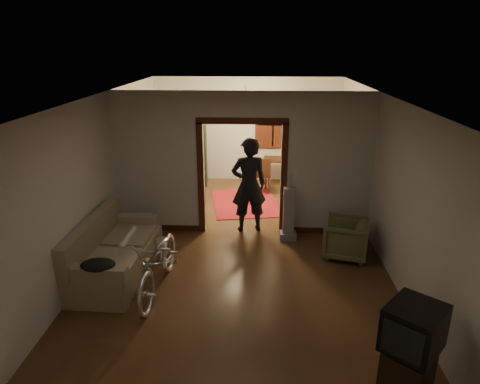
# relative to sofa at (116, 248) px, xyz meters

# --- Properties ---
(floor) EXTENTS (5.00, 8.50, 0.01)m
(floor) POSITION_rel_sofa_xyz_m (1.98, 1.10, -0.48)
(floor) COLOR #3E2413
(floor) RESTS_ON ground
(ceiling) EXTENTS (5.00, 8.50, 0.01)m
(ceiling) POSITION_rel_sofa_xyz_m (1.98, 1.10, 2.32)
(ceiling) COLOR white
(ceiling) RESTS_ON floor
(wall_back) EXTENTS (5.00, 0.02, 2.80)m
(wall_back) POSITION_rel_sofa_xyz_m (1.98, 5.35, 0.92)
(wall_back) COLOR beige
(wall_back) RESTS_ON floor
(wall_left) EXTENTS (0.02, 8.50, 2.80)m
(wall_left) POSITION_rel_sofa_xyz_m (-0.52, 1.10, 0.92)
(wall_left) COLOR beige
(wall_left) RESTS_ON floor
(wall_right) EXTENTS (0.02, 8.50, 2.80)m
(wall_right) POSITION_rel_sofa_xyz_m (4.48, 1.10, 0.92)
(wall_right) COLOR beige
(wall_right) RESTS_ON floor
(partition_wall) EXTENTS (5.00, 0.14, 2.80)m
(partition_wall) POSITION_rel_sofa_xyz_m (1.98, 1.85, 0.92)
(partition_wall) COLOR beige
(partition_wall) RESTS_ON floor
(door_casing) EXTENTS (1.74, 0.20, 2.32)m
(door_casing) POSITION_rel_sofa_xyz_m (1.98, 1.85, 0.62)
(door_casing) COLOR #3E180E
(door_casing) RESTS_ON floor
(far_window) EXTENTS (0.98, 0.06, 1.28)m
(far_window) POSITION_rel_sofa_xyz_m (2.68, 5.31, 1.07)
(far_window) COLOR black
(far_window) RESTS_ON wall_back
(chandelier) EXTENTS (0.24, 0.24, 0.24)m
(chandelier) POSITION_rel_sofa_xyz_m (1.98, 3.60, 1.87)
(chandelier) COLOR #FFE0A5
(chandelier) RESTS_ON ceiling
(light_switch) EXTENTS (0.08, 0.01, 0.12)m
(light_switch) POSITION_rel_sofa_xyz_m (3.03, 1.77, 0.77)
(light_switch) COLOR silver
(light_switch) RESTS_ON partition_wall
(sofa) EXTENTS (1.04, 2.14, 0.97)m
(sofa) POSITION_rel_sofa_xyz_m (0.00, 0.00, 0.00)
(sofa) COLOR #797050
(sofa) RESTS_ON floor
(rolled_paper) EXTENTS (0.10, 0.78, 0.10)m
(rolled_paper) POSITION_rel_sofa_xyz_m (0.10, 0.30, 0.05)
(rolled_paper) COLOR beige
(rolled_paper) RESTS_ON sofa
(jacket) EXTENTS (0.49, 0.37, 0.14)m
(jacket) POSITION_rel_sofa_xyz_m (0.05, -0.91, 0.20)
(jacket) COLOR black
(jacket) RESTS_ON sofa
(bicycle) EXTENTS (0.76, 1.93, 1.00)m
(bicycle) POSITION_rel_sofa_xyz_m (0.80, -0.44, 0.02)
(bicycle) COLOR silver
(bicycle) RESTS_ON floor
(armchair) EXTENTS (0.93, 0.92, 0.69)m
(armchair) POSITION_rel_sofa_xyz_m (3.87, 0.82, -0.14)
(armchair) COLOR brown
(armchair) RESTS_ON floor
(tv_stand) EXTENTS (0.68, 0.68, 0.46)m
(tv_stand) POSITION_rel_sofa_xyz_m (3.97, -2.27, -0.25)
(tv_stand) COLOR black
(tv_stand) RESTS_ON floor
(crt_tv) EXTENTS (0.79, 0.80, 0.51)m
(crt_tv) POSITION_rel_sofa_xyz_m (3.97, -2.27, 0.29)
(crt_tv) COLOR black
(crt_tv) RESTS_ON tv_stand
(vacuum) EXTENTS (0.38, 0.34, 1.06)m
(vacuum) POSITION_rel_sofa_xyz_m (2.89, 1.50, 0.04)
(vacuum) COLOR gray
(vacuum) RESTS_ON floor
(person) EXTENTS (0.79, 0.61, 1.93)m
(person) POSITION_rel_sofa_xyz_m (2.11, 1.88, 0.48)
(person) COLOR black
(person) RESTS_ON floor
(oriental_rug) EXTENTS (1.81, 2.20, 0.02)m
(oriental_rug) POSITION_rel_sofa_xyz_m (2.00, 3.42, -0.48)
(oriental_rug) COLOR maroon
(oriental_rug) RESTS_ON floor
(locker) EXTENTS (0.86, 0.52, 1.66)m
(locker) POSITION_rel_sofa_xyz_m (0.51, 4.79, 0.35)
(locker) COLOR #1E301D
(locker) RESTS_ON floor
(globe) EXTENTS (0.26, 0.26, 0.26)m
(globe) POSITION_rel_sofa_xyz_m (0.51, 4.79, 1.46)
(globe) COLOR #1E5972
(globe) RESTS_ON locker
(desk) EXTENTS (1.11, 0.74, 0.76)m
(desk) POSITION_rel_sofa_xyz_m (2.96, 4.73, -0.11)
(desk) COLOR #321B10
(desk) RESTS_ON floor
(desk_chair) EXTENTS (0.48, 0.48, 0.94)m
(desk_chair) POSITION_rel_sofa_xyz_m (2.40, 4.23, -0.01)
(desk_chair) COLOR #321B10
(desk_chair) RESTS_ON floor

